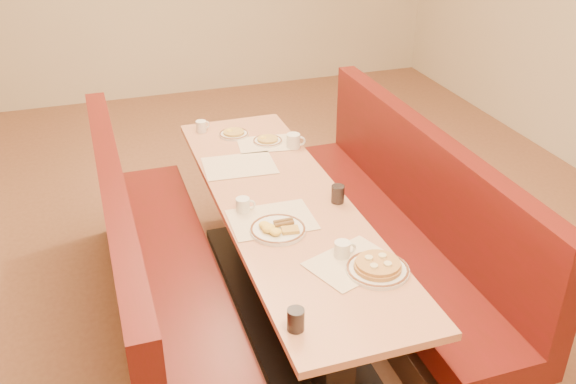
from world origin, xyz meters
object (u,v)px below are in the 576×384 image
object	(u,v)px
coffee_mug_d	(202,126)
diner_table	(284,258)
coffee_mug_a	(343,249)
coffee_mug_c	(294,141)
pancake_plate	(378,268)
booth_left	(157,284)
eggs_plate	(277,229)
booth_right	(398,238)
coffee_mug_b	(243,205)
soda_tumbler_near	(296,320)
soda_tumbler_mid	(338,194)

from	to	relation	value
coffee_mug_d	diner_table	bearing A→B (deg)	-97.91
coffee_mug_a	coffee_mug_c	bearing A→B (deg)	83.42
coffee_mug_d	coffee_mug_a	bearing A→B (deg)	-98.65
pancake_plate	booth_left	bearing A→B (deg)	141.06
pancake_plate	eggs_plate	bearing A→B (deg)	125.22
booth_right	eggs_plate	distance (m)	0.99
booth_right	coffee_mug_b	world-z (taller)	booth_right
booth_right	pancake_plate	world-z (taller)	booth_right
soda_tumbler_near	soda_tumbler_mid	distance (m)	1.07
eggs_plate	coffee_mug_c	bearing A→B (deg)	66.40
diner_table	booth_right	bearing A→B (deg)	0.00
coffee_mug_a	soda_tumbler_near	world-z (taller)	soda_tumbler_near
coffee_mug_b	coffee_mug_c	size ratio (longest dim) A/B	0.88
diner_table	coffee_mug_b	distance (m)	0.48
diner_table	soda_tumbler_near	xyz separation A→B (m)	(-0.28, -1.01, 0.42)
diner_table	eggs_plate	xyz separation A→B (m)	(-0.13, -0.29, 0.39)
booth_right	eggs_plate	size ratio (longest dim) A/B	8.73
coffee_mug_d	soda_tumbler_near	world-z (taller)	soda_tumbler_near
pancake_plate	coffee_mug_c	size ratio (longest dim) A/B	2.43
eggs_plate	coffee_mug_c	distance (m)	1.03
diner_table	booth_right	xyz separation A→B (m)	(0.73, 0.00, -0.01)
eggs_plate	booth_left	bearing A→B (deg)	154.73
diner_table	coffee_mug_b	world-z (taller)	coffee_mug_b
diner_table	eggs_plate	size ratio (longest dim) A/B	8.73
coffee_mug_a	coffee_mug_c	xyz separation A→B (m)	(0.18, 1.25, 0.01)
diner_table	booth_right	size ratio (longest dim) A/B	1.00
booth_left	booth_right	world-z (taller)	same
eggs_plate	coffee_mug_a	world-z (taller)	coffee_mug_a
soda_tumbler_near	soda_tumbler_mid	bearing A→B (deg)	58.60
booth_right	soda_tumbler_mid	world-z (taller)	booth_right
coffee_mug_c	soda_tumbler_near	xyz separation A→B (m)	(-0.56, -1.67, 0.00)
eggs_plate	coffee_mug_b	size ratio (longest dim) A/B	2.70
booth_left	pancake_plate	world-z (taller)	booth_left
pancake_plate	coffee_mug_c	world-z (taller)	coffee_mug_c
coffee_mug_d	booth_left	bearing A→B (deg)	-134.22
booth_right	coffee_mug_c	world-z (taller)	booth_right
coffee_mug_d	booth_right	bearing A→B (deg)	-68.52
coffee_mug_b	coffee_mug_c	distance (m)	0.86
pancake_plate	coffee_mug_d	xyz separation A→B (m)	(-0.43, 1.86, 0.02)
soda_tumbler_near	soda_tumbler_mid	xyz separation A→B (m)	(0.56, 0.92, 0.00)
coffee_mug_a	pancake_plate	bearing A→B (deg)	-55.06
coffee_mug_b	booth_left	bearing A→B (deg)	-173.79
coffee_mug_a	soda_tumbler_near	distance (m)	0.57
pancake_plate	diner_table	bearing A→B (deg)	105.24
diner_table	coffee_mug_a	size ratio (longest dim) A/B	22.90
eggs_plate	soda_tumbler_mid	distance (m)	0.45
diner_table	coffee_mug_a	distance (m)	0.74
booth_left	booth_right	bearing A→B (deg)	0.00
coffee_mug_a	soda_tumbler_mid	world-z (taller)	soda_tumbler_mid
booth_right	eggs_plate	world-z (taller)	booth_right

